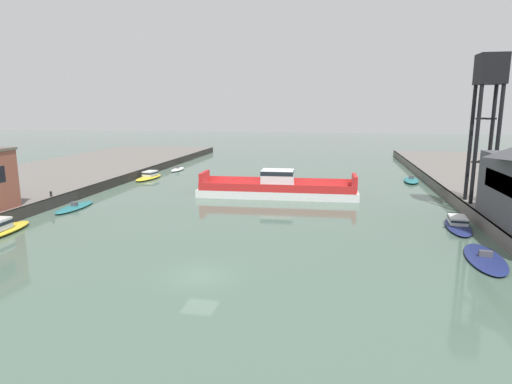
{
  "coord_description": "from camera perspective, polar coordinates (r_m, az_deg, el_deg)",
  "views": [
    {
      "loc": [
        9.83,
        -29.22,
        12.48
      ],
      "look_at": [
        0.0,
        23.44,
        2.0
      ],
      "focal_mm": 30.01,
      "sensor_mm": 36.0,
      "label": 1
    }
  ],
  "objects": [
    {
      "name": "moored_boat_near_right",
      "position": [
        79.58,
        -14.06,
        2.08
      ],
      "size": [
        3.24,
        8.05,
        1.37
      ],
      "color": "yellow",
      "rests_on": "ground"
    },
    {
      "name": "moored_boat_mid_left",
      "position": [
        78.7,
        19.99,
        1.49
      ],
      "size": [
        3.16,
        7.07,
        1.07
      ],
      "color": "#237075",
      "rests_on": "ground"
    },
    {
      "name": "moored_boat_upstream_a",
      "position": [
        58.93,
        -23.03,
        -1.86
      ],
      "size": [
        2.36,
        7.5,
        0.87
      ],
      "color": "#237075",
      "rests_on": "ground"
    },
    {
      "name": "moored_boat_mid_right",
      "position": [
        50.45,
        25.31,
        -3.84
      ],
      "size": [
        3.19,
        8.16,
        1.15
      ],
      "color": "navy",
      "rests_on": "ground"
    },
    {
      "name": "bollard_right_far",
      "position": [
        51.2,
        28.46,
        -2.3
      ],
      "size": [
        0.32,
        0.32,
        0.71
      ],
      "color": "black",
      "rests_on": "quay_right"
    },
    {
      "name": "moored_boat_far_left",
      "position": [
        40.84,
        28.23,
        -7.81
      ],
      "size": [
        3.62,
        8.41,
        0.86
      ],
      "color": "navy",
      "rests_on": "ground"
    },
    {
      "name": "ground_plane",
      "position": [
        33.26,
        -7.57,
        -11.07
      ],
      "size": [
        400.0,
        400.0,
        0.0
      ],
      "primitive_type": "plane",
      "color": "#4C6656"
    },
    {
      "name": "moored_boat_far_right",
      "position": [
        89.02,
        -10.41,
        2.98
      ],
      "size": [
        1.79,
        5.85,
        0.96
      ],
      "color": "white",
      "rests_on": "ground"
    },
    {
      "name": "bollard_left_far",
      "position": [
        60.53,
        -25.67,
        -0.17
      ],
      "size": [
        0.32,
        0.32,
        0.71
      ],
      "color": "black",
      "rests_on": "quay_left"
    },
    {
      "name": "crane_tower",
      "position": [
        57.0,
        28.63,
        11.85
      ],
      "size": [
        2.94,
        2.94,
        17.17
      ],
      "color": "black",
      "rests_on": "quay_right"
    },
    {
      "name": "chain_ferry",
      "position": [
        62.07,
        2.89,
        0.52
      ],
      "size": [
        23.04,
        7.34,
        3.8
      ],
      "color": "silver",
      "rests_on": "ground"
    }
  ]
}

